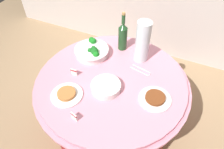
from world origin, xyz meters
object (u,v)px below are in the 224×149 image
(decorative_fruit_vase, at_px, (142,44))
(food_plate_peanuts, at_px, (67,94))
(wine_bottle, at_px, (123,36))
(label_placard_mid, at_px, (74,116))
(plate_stack, at_px, (106,87))
(food_plate_stir_fry, at_px, (155,98))
(serving_tongs, at_px, (141,71))
(label_placard_front, at_px, (74,72))
(broccoli_bowl, at_px, (92,51))

(decorative_fruit_vase, height_order, food_plate_peanuts, decorative_fruit_vase)
(wine_bottle, xyz_separation_m, label_placard_mid, (-0.01, -0.77, -0.10))
(plate_stack, bearing_deg, food_plate_stir_fry, 8.61)
(wine_bottle, height_order, label_placard_mid, wine_bottle)
(serving_tongs, distance_m, label_placard_front, 0.51)
(broccoli_bowl, height_order, wine_bottle, wine_bottle)
(broccoli_bowl, xyz_separation_m, plate_stack, (0.26, -0.29, -0.01))
(food_plate_peanuts, distance_m, label_placard_mid, 0.20)
(plate_stack, height_order, wine_bottle, wine_bottle)
(decorative_fruit_vase, bearing_deg, food_plate_stir_fry, -57.89)
(broccoli_bowl, bearing_deg, food_plate_peanuts, -84.53)
(label_placard_front, bearing_deg, label_placard_mid, -58.50)
(label_placard_mid, bearing_deg, wine_bottle, 89.62)
(decorative_fruit_vase, distance_m, label_placard_front, 0.56)
(decorative_fruit_vase, bearing_deg, wine_bottle, 160.32)
(wine_bottle, xyz_separation_m, label_placard_front, (-0.21, -0.44, -0.10))
(plate_stack, relative_size, decorative_fruit_vase, 0.62)
(broccoli_bowl, relative_size, serving_tongs, 1.67)
(food_plate_stir_fry, xyz_separation_m, label_placard_front, (-0.62, -0.02, 0.02))
(plate_stack, distance_m, food_plate_stir_fry, 0.34)
(label_placard_mid, bearing_deg, decorative_fruit_vase, 74.78)
(wine_bottle, distance_m, food_plate_peanuts, 0.66)
(broccoli_bowl, distance_m, serving_tongs, 0.43)
(broccoli_bowl, relative_size, label_placard_front, 5.09)
(food_plate_stir_fry, bearing_deg, decorative_fruit_vase, 122.11)
(broccoli_bowl, relative_size, decorative_fruit_vase, 0.82)
(broccoli_bowl, bearing_deg, wine_bottle, 43.22)
(label_placard_mid, bearing_deg, label_placard_front, 121.50)
(label_placard_front, bearing_deg, broccoli_bowl, 86.96)
(serving_tongs, relative_size, food_plate_peanuts, 0.76)
(plate_stack, xyz_separation_m, label_placard_mid, (-0.07, -0.30, 0.01))
(decorative_fruit_vase, xyz_separation_m, food_plate_peanuts, (-0.34, -0.57, -0.14))
(food_plate_peanuts, bearing_deg, plate_stack, 36.31)
(decorative_fruit_vase, relative_size, food_plate_stir_fry, 1.55)
(decorative_fruit_vase, bearing_deg, label_placard_front, -136.42)
(food_plate_stir_fry, height_order, label_placard_mid, label_placard_mid)
(plate_stack, distance_m, wine_bottle, 0.49)
(wine_bottle, bearing_deg, label_placard_front, -115.14)
(decorative_fruit_vase, bearing_deg, serving_tongs, -68.65)
(broccoli_bowl, height_order, label_placard_front, broccoli_bowl)
(plate_stack, bearing_deg, decorative_fruit_vase, 73.82)
(wine_bottle, height_order, serving_tongs, wine_bottle)
(food_plate_stir_fry, bearing_deg, wine_bottle, 134.19)
(wine_bottle, bearing_deg, plate_stack, -81.64)
(plate_stack, height_order, serving_tongs, plate_stack)
(broccoli_bowl, distance_m, plate_stack, 0.39)
(decorative_fruit_vase, distance_m, food_plate_peanuts, 0.68)
(label_placard_front, relative_size, label_placard_mid, 1.00)
(label_placard_front, bearing_deg, plate_stack, -6.12)
(plate_stack, distance_m, food_plate_peanuts, 0.27)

